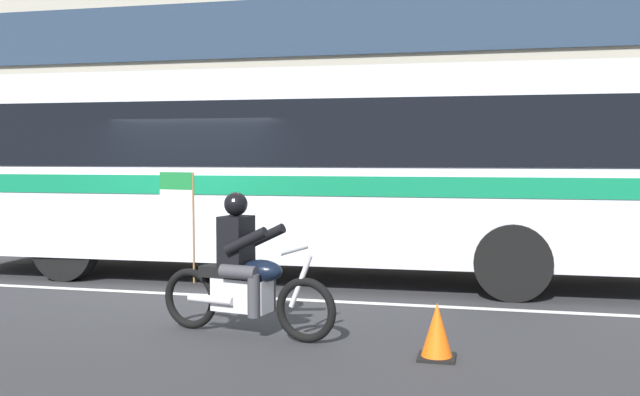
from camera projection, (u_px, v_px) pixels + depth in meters
The scene contains 7 objects.
ground_plane at pixel (194, 286), 10.68m from camera, with size 60.00×60.00×0.00m, color #2B2B2D.
sidewalk_curb at pixel (287, 241), 15.63m from camera, with size 28.00×3.80×0.15m, color #A39E93.
lane_center_stripe at pixel (177, 294), 10.09m from camera, with size 26.60×0.14×0.01m, color silver.
transit_bus at pixel (306, 160), 11.39m from camera, with size 11.63×2.84×3.22m.
motorcycle_with_rider at pixel (244, 275), 7.76m from camera, with size 2.16×0.72×1.78m.
fire_hydrant at pixel (322, 226), 14.57m from camera, with size 0.22×0.30×0.75m.
traffic_cone at pixel (437, 332), 6.88m from camera, with size 0.36×0.36×0.55m.
Camera 1 is at (4.28, -9.86, 1.97)m, focal length 40.03 mm.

